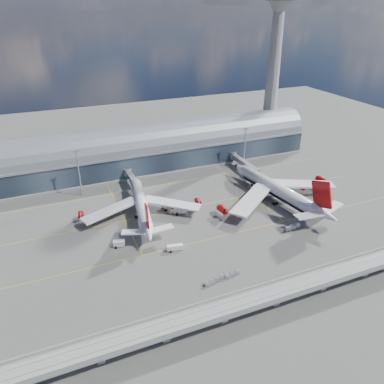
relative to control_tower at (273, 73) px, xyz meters
name	(u,v)px	position (x,y,z in m)	size (l,w,h in m)	color
ground	(208,226)	(-85.00, -83.00, -51.64)	(500.00, 500.00, 0.00)	#474744
taxi_lines	(190,205)	(-85.00, -60.89, -51.63)	(200.00, 80.12, 0.01)	gold
terminal	(156,149)	(-85.00, -5.01, -40.30)	(200.00, 30.00, 28.00)	#1F2633
control_tower	(273,73)	(0.00, 0.00, 0.00)	(19.00, 19.00, 103.00)	gray
guideway	(277,292)	(-85.00, -138.00, -46.34)	(220.00, 8.50, 7.20)	gray
floodlight_mast_left	(79,172)	(-135.00, -28.00, -38.00)	(3.00, 0.70, 25.70)	gray
floodlight_mast_right	(245,147)	(-35.00, -28.00, -38.00)	(3.00, 0.70, 25.70)	gray
airliner_left	(141,206)	(-110.96, -61.73, -46.12)	(60.11, 63.26, 19.31)	white
airliner_right	(278,191)	(-41.09, -74.43, -45.51)	(71.16, 74.43, 23.62)	white
jet_bridge_left	(133,179)	(-107.13, -29.88, -46.46)	(4.40, 28.00, 7.25)	gray
jet_bridge_right	(243,162)	(-37.85, -31.82, -46.46)	(4.40, 32.00, 7.25)	gray
service_truck_1	(119,243)	(-127.14, -82.94, -50.23)	(5.23, 3.37, 2.80)	silver
service_truck_2	(175,247)	(-105.99, -94.79, -50.35)	(7.04, 3.01, 2.47)	silver
service_truck_3	(318,181)	(-6.85, -65.28, -50.14)	(5.41, 6.26, 2.92)	silver
service_truck_4	(167,207)	(-97.56, -60.29, -50.25)	(3.55, 5.18, 2.75)	silver
service_truck_5	(180,210)	(-92.73, -66.71, -49.98)	(7.16, 4.77, 3.23)	silver
cargo_train_0	(232,274)	(-91.63, -118.80, -50.83)	(7.03, 2.52, 1.54)	gray
cargo_train_1	(217,279)	(-98.13, -119.13, -50.84)	(11.50, 4.05, 1.52)	gray
cargo_train_2	(293,227)	(-50.20, -100.29, -50.66)	(8.58, 2.99, 1.88)	gray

